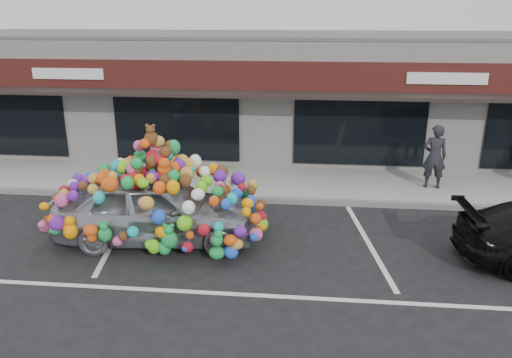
# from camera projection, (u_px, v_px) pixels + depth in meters

# --- Properties ---
(ground) EXTENTS (90.00, 90.00, 0.00)m
(ground) POSITION_uv_depth(u_px,v_px,m) (248.00, 241.00, 11.65)
(ground) COLOR black
(ground) RESTS_ON ground
(shop_building) EXTENTS (24.00, 7.20, 4.31)m
(shop_building) POSITION_uv_depth(u_px,v_px,m) (273.00, 92.00, 18.90)
(shop_building) COLOR white
(shop_building) RESTS_ON ground
(sidewalk) EXTENTS (26.00, 3.00, 0.15)m
(sidewalk) POSITION_uv_depth(u_px,v_px,m) (262.00, 182.00, 15.39)
(sidewalk) COLOR #959690
(sidewalk) RESTS_ON ground
(kerb) EXTENTS (26.00, 0.18, 0.16)m
(kerb) POSITION_uv_depth(u_px,v_px,m) (258.00, 200.00, 13.98)
(kerb) COLOR slate
(kerb) RESTS_ON ground
(parking_stripe_left) EXTENTS (0.73, 4.37, 0.01)m
(parking_stripe_left) POSITION_uv_depth(u_px,v_px,m) (118.00, 232.00, 12.14)
(parking_stripe_left) COLOR silver
(parking_stripe_left) RESTS_ON ground
(parking_stripe_mid) EXTENTS (0.73, 4.37, 0.01)m
(parking_stripe_mid) POSITION_uv_depth(u_px,v_px,m) (368.00, 243.00, 11.58)
(parking_stripe_mid) COLOR silver
(parking_stripe_mid) RESTS_ON ground
(lane_line) EXTENTS (14.00, 0.12, 0.01)m
(lane_line) POSITION_uv_depth(u_px,v_px,m) (340.00, 300.00, 9.30)
(lane_line) COLOR silver
(lane_line) RESTS_ON ground
(toy_car) EXTENTS (3.32, 5.06, 2.86)m
(toy_car) POSITION_uv_depth(u_px,v_px,m) (156.00, 201.00, 11.44)
(toy_car) COLOR gray
(toy_car) RESTS_ON ground
(pedestrian_a) EXTENTS (0.72, 0.50, 1.89)m
(pedestrian_a) POSITION_uv_depth(u_px,v_px,m) (434.00, 156.00, 14.45)
(pedestrian_a) COLOR black
(pedestrian_a) RESTS_ON sidewalk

